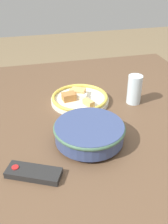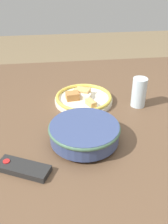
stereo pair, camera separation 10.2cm
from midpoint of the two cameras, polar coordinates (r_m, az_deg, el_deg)
The scene contains 5 objects.
dining_table at distance 1.01m, azimuth 9.15°, elevation -7.61°, with size 1.50×1.09×0.71m.
noodle_bowl at distance 0.89m, azimuth 3.36°, elevation -4.55°, with size 0.25×0.25×0.07m.
food_plate at distance 1.15m, azimuth 2.37°, elevation 2.95°, with size 0.25×0.25×0.05m.
tv_remote at distance 0.82m, azimuth -9.57°, elevation -12.12°, with size 0.12×0.17×0.02m.
drinking_glass at distance 1.14m, azimuth 14.42°, elevation 4.11°, with size 0.06×0.06×0.13m.
Camera 2 is at (-0.76, 0.20, 1.28)m, focal length 42.00 mm.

